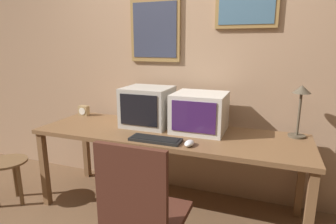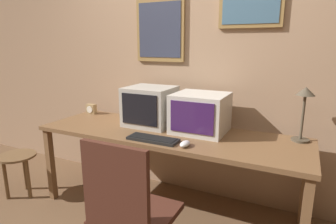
{
  "view_description": "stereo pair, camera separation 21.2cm",
  "coord_description": "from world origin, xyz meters",
  "px_view_note": "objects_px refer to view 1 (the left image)",
  "views": [
    {
      "loc": [
        0.79,
        -1.21,
        1.45
      ],
      "look_at": [
        0.0,
        0.91,
        0.91
      ],
      "focal_mm": 30.0,
      "sensor_mm": 36.0,
      "label": 1
    },
    {
      "loc": [
        0.99,
        -1.13,
        1.45
      ],
      "look_at": [
        0.0,
        0.91,
        0.91
      ],
      "focal_mm": 30.0,
      "sensor_mm": 36.0,
      "label": 2
    }
  ],
  "objects_px": {
    "desk_lamp": "(301,100)",
    "side_stool": "(8,170)",
    "desk_clock": "(84,111)",
    "monitor_left": "(148,106)",
    "mouse_near_keyboard": "(189,143)",
    "keyboard_main": "(156,139)",
    "monitor_right": "(200,112)"
  },
  "relations": [
    {
      "from": "monitor_left",
      "to": "mouse_near_keyboard",
      "type": "height_order",
      "value": "monitor_left"
    },
    {
      "from": "desk_lamp",
      "to": "mouse_near_keyboard",
      "type": "bearing_deg",
      "value": -146.31
    },
    {
      "from": "keyboard_main",
      "to": "side_stool",
      "type": "distance_m",
      "value": 1.47
    },
    {
      "from": "keyboard_main",
      "to": "desk_lamp",
      "type": "height_order",
      "value": "desk_lamp"
    },
    {
      "from": "mouse_near_keyboard",
      "to": "side_stool",
      "type": "distance_m",
      "value": 1.73
    },
    {
      "from": "keyboard_main",
      "to": "mouse_near_keyboard",
      "type": "height_order",
      "value": "mouse_near_keyboard"
    },
    {
      "from": "monitor_right",
      "to": "desk_lamp",
      "type": "relative_size",
      "value": 1.04
    },
    {
      "from": "monitor_left",
      "to": "mouse_near_keyboard",
      "type": "relative_size",
      "value": 3.5
    },
    {
      "from": "keyboard_main",
      "to": "desk_clock",
      "type": "height_order",
      "value": "desk_clock"
    },
    {
      "from": "desk_lamp",
      "to": "side_stool",
      "type": "relative_size",
      "value": 0.98
    },
    {
      "from": "desk_clock",
      "to": "side_stool",
      "type": "height_order",
      "value": "desk_clock"
    },
    {
      "from": "desk_lamp",
      "to": "desk_clock",
      "type": "bearing_deg",
      "value": -179.56
    },
    {
      "from": "side_stool",
      "to": "monitor_right",
      "type": "bearing_deg",
      "value": 18.19
    },
    {
      "from": "monitor_left",
      "to": "side_stool",
      "type": "distance_m",
      "value": 1.41
    },
    {
      "from": "mouse_near_keyboard",
      "to": "desk_clock",
      "type": "height_order",
      "value": "desk_clock"
    },
    {
      "from": "monitor_left",
      "to": "mouse_near_keyboard",
      "type": "distance_m",
      "value": 0.66
    },
    {
      "from": "keyboard_main",
      "to": "side_stool",
      "type": "height_order",
      "value": "keyboard_main"
    },
    {
      "from": "monitor_right",
      "to": "mouse_near_keyboard",
      "type": "distance_m",
      "value": 0.42
    },
    {
      "from": "monitor_left",
      "to": "monitor_right",
      "type": "relative_size",
      "value": 0.96
    },
    {
      "from": "monitor_left",
      "to": "side_stool",
      "type": "relative_size",
      "value": 0.98
    },
    {
      "from": "monitor_right",
      "to": "keyboard_main",
      "type": "distance_m",
      "value": 0.48
    },
    {
      "from": "monitor_left",
      "to": "keyboard_main",
      "type": "height_order",
      "value": "monitor_left"
    },
    {
      "from": "monitor_right",
      "to": "desk_clock",
      "type": "bearing_deg",
      "value": 175.72
    },
    {
      "from": "monitor_right",
      "to": "desk_clock",
      "type": "relative_size",
      "value": 4.22
    },
    {
      "from": "desk_lamp",
      "to": "side_stool",
      "type": "distance_m",
      "value": 2.6
    },
    {
      "from": "monitor_left",
      "to": "keyboard_main",
      "type": "bearing_deg",
      "value": -58.12
    },
    {
      "from": "desk_clock",
      "to": "desk_lamp",
      "type": "height_order",
      "value": "desk_lamp"
    },
    {
      "from": "mouse_near_keyboard",
      "to": "monitor_left",
      "type": "bearing_deg",
      "value": 142.5
    },
    {
      "from": "side_stool",
      "to": "monitor_left",
      "type": "bearing_deg",
      "value": 24.85
    },
    {
      "from": "monitor_left",
      "to": "desk_clock",
      "type": "bearing_deg",
      "value": 173.0
    },
    {
      "from": "keyboard_main",
      "to": "desk_clock",
      "type": "relative_size",
      "value": 3.9
    },
    {
      "from": "monitor_left",
      "to": "desk_clock",
      "type": "relative_size",
      "value": 4.04
    }
  ]
}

